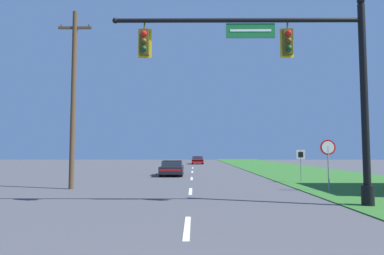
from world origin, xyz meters
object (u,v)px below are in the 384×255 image
(stop_sign, at_px, (328,153))
(route_sign_post, at_px, (301,158))
(far_car, at_px, (198,160))
(signal_mast, at_px, (301,78))
(utility_pole_near, at_px, (73,96))
(car_ahead, at_px, (172,168))

(stop_sign, xyz_separation_m, route_sign_post, (0.11, 4.71, -0.34))
(far_car, bearing_deg, route_sign_post, -79.21)
(signal_mast, height_order, utility_pole_near, utility_pole_near)
(signal_mast, bearing_deg, stop_sign, 59.59)
(signal_mast, xyz_separation_m, route_sign_post, (2.83, 9.35, -3.14))
(far_car, distance_m, utility_pole_near, 37.28)
(car_ahead, xyz_separation_m, far_car, (2.35, 26.13, -0.00))
(stop_sign, bearing_deg, utility_pole_near, 175.70)
(far_car, xyz_separation_m, route_sign_post, (6.22, -32.64, 0.92))
(car_ahead, relative_size, route_sign_post, 2.30)
(route_sign_post, bearing_deg, car_ahead, 142.80)
(far_car, relative_size, stop_sign, 1.78)
(signal_mast, height_order, route_sign_post, signal_mast)
(far_car, xyz_separation_m, utility_pole_near, (-6.99, -36.36, 4.33))
(signal_mast, distance_m, route_sign_post, 10.26)
(stop_sign, height_order, route_sign_post, stop_sign)
(stop_sign, bearing_deg, far_car, 99.30)
(utility_pole_near, bearing_deg, car_ahead, 65.63)
(utility_pole_near, bearing_deg, signal_mast, -28.47)
(signal_mast, relative_size, car_ahead, 2.03)
(signal_mast, relative_size, far_car, 2.13)
(far_car, height_order, utility_pole_near, utility_pole_near)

